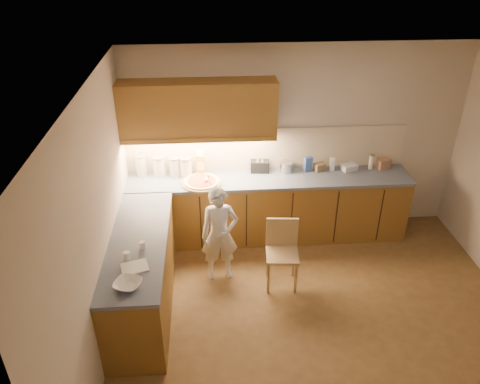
# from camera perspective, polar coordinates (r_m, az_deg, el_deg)

# --- Properties ---
(room) EXTENTS (4.54, 4.50, 2.62)m
(room) POSITION_cam_1_polar(r_m,az_deg,el_deg) (4.46, 11.45, 0.29)
(room) COLOR brown
(room) RESTS_ON ground
(l_counter) EXTENTS (3.77, 2.62, 0.92)m
(l_counter) POSITION_cam_1_polar(r_m,az_deg,el_deg) (6.01, -1.20, -4.28)
(l_counter) COLOR brown
(l_counter) RESTS_ON ground
(backsplash) EXTENTS (3.75, 0.02, 0.58)m
(backsplash) POSITION_cam_1_polar(r_m,az_deg,el_deg) (6.33, 3.34, 5.31)
(backsplash) COLOR beige
(backsplash) RESTS_ON l_counter
(upper_cabinets) EXTENTS (1.95, 0.36, 0.73)m
(upper_cabinets) POSITION_cam_1_polar(r_m,az_deg,el_deg) (5.90, -5.13, 10.04)
(upper_cabinets) COLOR brown
(upper_cabinets) RESTS_ON ground
(pizza_on_board) EXTENTS (0.52, 0.52, 0.21)m
(pizza_on_board) POSITION_cam_1_polar(r_m,az_deg,el_deg) (6.06, -4.69, 1.23)
(pizza_on_board) COLOR #A78953
(pizza_on_board) RESTS_ON l_counter
(child) EXTENTS (0.47, 0.33, 1.24)m
(child) POSITION_cam_1_polar(r_m,az_deg,el_deg) (5.60, -2.49, -5.18)
(child) COLOR white
(child) RESTS_ON ground
(wooden_chair) EXTENTS (0.41, 0.41, 0.84)m
(wooden_chair) POSITION_cam_1_polar(r_m,az_deg,el_deg) (5.62, 5.14, -6.84)
(wooden_chair) COLOR tan
(wooden_chair) RESTS_ON ground
(mixing_bowl) EXTENTS (0.32, 0.32, 0.06)m
(mixing_bowl) POSITION_cam_1_polar(r_m,az_deg,el_deg) (4.50, -13.53, -10.89)
(mixing_bowl) COLOR white
(mixing_bowl) RESTS_ON l_counter
(canister_a) EXTENTS (0.15, 0.15, 0.30)m
(canister_a) POSITION_cam_1_polar(r_m,az_deg,el_deg) (6.32, -11.97, 3.20)
(canister_a) COLOR beige
(canister_a) RESTS_ON l_counter
(canister_b) EXTENTS (0.16, 0.16, 0.28)m
(canister_b) POSITION_cam_1_polar(r_m,az_deg,el_deg) (6.26, -9.81, 3.10)
(canister_b) COLOR silver
(canister_b) RESTS_ON l_counter
(canister_c) EXTENTS (0.15, 0.15, 0.28)m
(canister_c) POSITION_cam_1_polar(r_m,az_deg,el_deg) (6.23, -7.96, 3.06)
(canister_c) COLOR beige
(canister_c) RESTS_ON l_counter
(canister_d) EXTENTS (0.17, 0.17, 0.27)m
(canister_d) POSITION_cam_1_polar(r_m,az_deg,el_deg) (6.21, -6.63, 3.08)
(canister_d) COLOR silver
(canister_d) RESTS_ON l_counter
(oil_jug) EXTENTS (0.13, 0.10, 0.34)m
(oil_jug) POSITION_cam_1_polar(r_m,az_deg,el_deg) (6.22, -4.87, 3.41)
(oil_jug) COLOR gold
(oil_jug) RESTS_ON l_counter
(toaster) EXTENTS (0.26, 0.16, 0.16)m
(toaster) POSITION_cam_1_polar(r_m,az_deg,el_deg) (6.32, 2.43, 3.15)
(toaster) COLOR black
(toaster) RESTS_ON l_counter
(steel_pot) EXTENTS (0.19, 0.19, 0.14)m
(steel_pot) POSITION_cam_1_polar(r_m,az_deg,el_deg) (6.34, 5.66, 3.08)
(steel_pot) COLOR #AAA9AE
(steel_pot) RESTS_ON l_counter
(blue_box) EXTENTS (0.12, 0.09, 0.21)m
(blue_box) POSITION_cam_1_polar(r_m,az_deg,el_deg) (6.39, 8.30, 3.39)
(blue_box) COLOR #3557A1
(blue_box) RESTS_ON l_counter
(card_box_a) EXTENTS (0.17, 0.15, 0.10)m
(card_box_a) POSITION_cam_1_polar(r_m,az_deg,el_deg) (6.45, 9.68, 3.04)
(card_box_a) COLOR #9F8255
(card_box_a) RESTS_ON l_counter
(white_bottle) EXTENTS (0.07, 0.07, 0.18)m
(white_bottle) POSITION_cam_1_polar(r_m,az_deg,el_deg) (6.47, 11.17, 3.36)
(white_bottle) COLOR silver
(white_bottle) RESTS_ON l_counter
(flat_pack) EXTENTS (0.24, 0.20, 0.08)m
(flat_pack) POSITION_cam_1_polar(r_m,az_deg,el_deg) (6.55, 13.15, 2.96)
(flat_pack) COLOR silver
(flat_pack) RESTS_ON l_counter
(tall_jar) EXTENTS (0.07, 0.07, 0.22)m
(tall_jar) POSITION_cam_1_polar(r_m,az_deg,el_deg) (6.61, 15.71, 3.57)
(tall_jar) COLOR white
(tall_jar) RESTS_ON l_counter
(card_box_b) EXTENTS (0.20, 0.17, 0.14)m
(card_box_b) POSITION_cam_1_polar(r_m,az_deg,el_deg) (6.71, 17.05, 3.36)
(card_box_b) COLOR tan
(card_box_b) RESTS_ON l_counter
(dough_cloth) EXTENTS (0.30, 0.26, 0.02)m
(dough_cloth) POSITION_cam_1_polar(r_m,az_deg,el_deg) (4.72, -12.73, -8.95)
(dough_cloth) COLOR silver
(dough_cloth) RESTS_ON l_counter
(spice_jar_a) EXTENTS (0.08, 0.08, 0.09)m
(spice_jar_a) POSITION_cam_1_polar(r_m,az_deg,el_deg) (4.83, -13.63, -7.56)
(spice_jar_a) COLOR silver
(spice_jar_a) RESTS_ON l_counter
(spice_jar_b) EXTENTS (0.06, 0.06, 0.08)m
(spice_jar_b) POSITION_cam_1_polar(r_m,az_deg,el_deg) (4.95, -11.85, -6.36)
(spice_jar_b) COLOR white
(spice_jar_b) RESTS_ON l_counter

